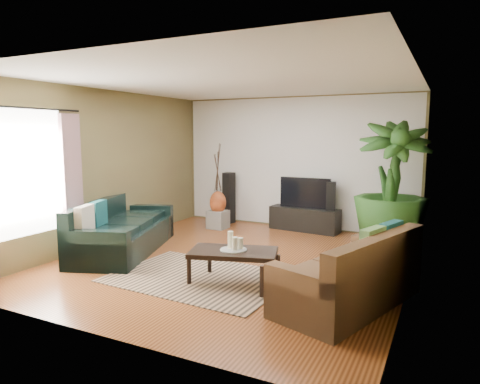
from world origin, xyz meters
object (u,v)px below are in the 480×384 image
Objects in this scene: potted_plant at (392,185)px; vase at (218,203)px; coffee_table at (234,267)px; speaker_right at (331,208)px; side_table at (143,227)px; pedestal at (218,219)px; sofa_right at (349,268)px; tv_stand at (305,219)px; television at (305,193)px; sofa_left at (124,226)px; speaker_left at (229,198)px.

potted_plant is 3.42m from vase.
speaker_right is at bearing 66.78° from coffee_table.
side_table is at bearing -161.13° from potted_plant.
coffee_table is 2.35× the size of vase.
coffee_table is at bearing -57.35° from vase.
potted_plant is 3.50m from pedestal.
speaker_right is at bearing -143.81° from sofa_right.
vase is 1.67m from side_table.
tv_stand is 0.64× the size of potted_plant.
vase is (-1.67, -0.59, -0.23)m from television.
television is 1.79m from vase.
sofa_right is at bearing -92.05° from potted_plant.
sofa_right is at bearing -85.56° from speaker_right.
pedestal is (-1.80, 2.81, -0.04)m from coffee_table.
tv_stand is at bearing 75.58° from coffee_table.
sofa_right is 5.24× the size of pedestal.
pedestal is 0.35m from vase.
pedestal is (-2.20, -0.59, -0.32)m from speaker_right.
sofa_left is 3.57m from tv_stand.
sofa_right reaches higher than coffee_table.
television reaches higher than pedestal.
pedestal is at bearing -160.60° from television.
television is 0.59m from speaker_right.
potted_plant is (1.58, 2.78, 0.86)m from coffee_table.
pedestal is (0.05, -0.59, -0.37)m from speaker_left.
pedestal is at bearing 106.02° from coffee_table.
potted_plant reaches higher than vase.
sofa_left is 2.28m from vase.
vase is at bearing -33.16° from sofa_left.
coffee_table is at bearing -27.95° from side_table.
vase is at bearing 0.00° from pedestal.
vase is (0.05, -0.59, -0.02)m from speaker_left.
potted_plant reaches higher than sofa_right.
coffee_table is 1.09× the size of speaker_right.
tv_stand is at bearing 19.40° from vase.
sofa_left is at bearing -147.57° from speaker_right.
tv_stand is 2.01m from potted_plant.
speaker_right reaches higher than sofa_left.
pedestal is at bearing -154.92° from tv_stand.
sofa_left is 2.28× the size of television.
tv_stand is 1.36× the size of television.
potted_plant is at bearing 43.80° from coffee_table.
pedestal is at bearing 0.00° from vase.
speaker_left reaches higher than sofa_right.
speaker_right is 2.27m from vase.
potted_plant is (0.10, 2.78, 0.66)m from sofa_right.
tv_stand reaches higher than coffee_table.
vase is at bearing -75.09° from speaker_left.
television is at bearing 19.40° from pedestal.
speaker_left reaches higher than television.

